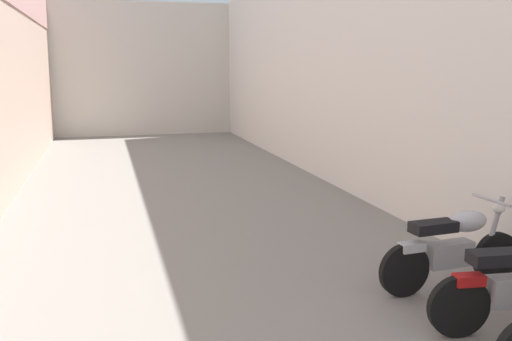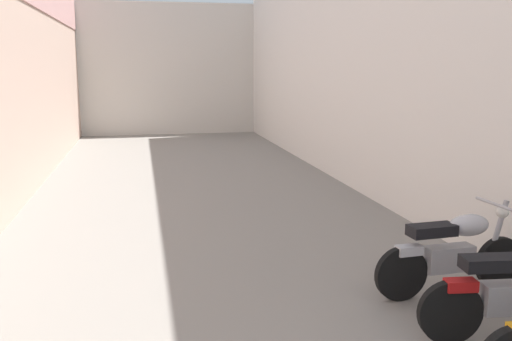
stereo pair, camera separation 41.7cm
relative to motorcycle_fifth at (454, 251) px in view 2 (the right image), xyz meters
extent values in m
plane|color=gray|center=(-2.26, 3.04, -0.50)|extent=(36.44, 36.44, 0.00)
cube|color=silver|center=(1.14, 5.04, 3.21)|extent=(0.40, 20.44, 7.41)
cube|color=beige|center=(-2.26, 16.26, 1.89)|extent=(9.39, 2.00, 4.79)
cylinder|color=black|center=(-0.63, -0.98, -0.20)|extent=(0.61, 0.15, 0.60)
cube|color=#9E9EA3|center=(-0.06, -1.05, -0.08)|extent=(0.58, 0.27, 0.28)
cube|color=black|center=(-0.29, -1.02, 0.26)|extent=(0.54, 0.28, 0.12)
cube|color=#AD1414|center=(-0.55, -0.99, 0.06)|extent=(0.30, 0.17, 0.10)
cylinder|color=black|center=(0.61, 0.04, -0.20)|extent=(0.60, 0.12, 0.60)
cylinder|color=black|center=(-0.63, -0.04, -0.20)|extent=(0.60, 0.12, 0.60)
cube|color=#9E9EA3|center=(-0.06, 0.00, -0.08)|extent=(0.57, 0.23, 0.28)
ellipsoid|color=#B7B7BC|center=(0.17, 0.01, 0.28)|extent=(0.49, 0.29, 0.24)
cube|color=black|center=(-0.29, -0.02, 0.26)|extent=(0.53, 0.25, 0.12)
cylinder|color=#9E9EA3|center=(0.54, 0.03, 0.15)|extent=(0.25, 0.07, 0.77)
cylinder|color=#9E9EA3|center=(0.47, 0.03, 0.50)|extent=(0.07, 0.58, 0.04)
sphere|color=silver|center=(0.59, 0.03, 0.40)|extent=(0.14, 0.14, 0.14)
cube|color=#B7B7BC|center=(-0.55, -0.03, 0.06)|extent=(0.29, 0.16, 0.10)
camera|label=1|loc=(-3.70, -4.94, 1.99)|focal=37.68mm
camera|label=2|loc=(-3.30, -5.04, 1.99)|focal=37.68mm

